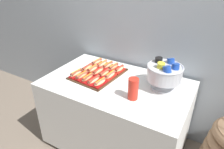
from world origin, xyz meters
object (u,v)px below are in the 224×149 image
at_px(buffet_table, 116,113).
at_px(hot_dog_0, 76,74).
at_px(punch_bowl, 165,73).
at_px(hot_dog_3, 94,80).
at_px(hot_dog_4, 100,83).
at_px(hot_dog_12, 108,66).
at_px(serving_tray, 98,74).
at_px(hot_dog_5, 87,68).
at_px(cup_stack, 133,89).
at_px(hot_dog_6, 93,69).
at_px(hot_dog_7, 98,71).
at_px(hot_dog_9, 110,75).
at_px(hot_dog_10, 97,62).
at_px(hot_dog_8, 104,74).
at_px(hot_dog_2, 88,78).
at_px(hot_dog_11, 102,64).
at_px(hot_dog_1, 82,76).
at_px(hot_dog_13, 113,67).
at_px(hot_dog_14, 119,69).

distance_m(buffet_table, hot_dog_0, 0.58).
bearing_deg(punch_bowl, hot_dog_3, -157.51).
xyz_separation_m(hot_dog_4, hot_dog_12, (-0.12, 0.34, 0.00)).
xyz_separation_m(hot_dog_0, hot_dog_3, (0.22, -0.02, -0.00)).
bearing_deg(serving_tray, hot_dog_4, -52.58).
distance_m(hot_dog_5, cup_stack, 0.68).
xyz_separation_m(serving_tray, cup_stack, (0.49, -0.21, 0.09)).
bearing_deg(hot_dog_6, hot_dog_7, -4.86).
bearing_deg(hot_dog_9, punch_bowl, 9.90).
height_order(hot_dog_3, hot_dog_10, hot_dog_10).
bearing_deg(hot_dog_8, hot_dog_2, -119.30).
bearing_deg(hot_dog_11, hot_dog_9, -41.11).
xyz_separation_m(buffet_table, hot_dog_7, (-0.24, 0.05, 0.41)).
bearing_deg(hot_dog_6, hot_dog_1, -94.86).
distance_m(serving_tray, hot_dog_4, 0.22).
bearing_deg(buffet_table, hot_dog_8, 163.84).
distance_m(buffet_table, hot_dog_6, 0.52).
xyz_separation_m(hot_dog_0, punch_bowl, (0.82, 0.23, 0.12)).
xyz_separation_m(hot_dog_10, cup_stack, (0.62, -0.39, 0.06)).
xyz_separation_m(hot_dog_5, hot_dog_7, (0.15, -0.01, 0.00)).
bearing_deg(hot_dog_2, punch_bowl, 19.71).
bearing_deg(punch_bowl, hot_dog_13, 171.75).
bearing_deg(hot_dog_1, buffet_table, 17.65).
bearing_deg(hot_dog_11, hot_dog_12, -4.86).
bearing_deg(buffet_table, cup_stack, -32.36).
bearing_deg(hot_dog_4, hot_dog_7, 127.42).
bearing_deg(hot_dog_2, hot_dog_4, -4.86).
bearing_deg(hot_dog_5, hot_dog_7, -4.86).
xyz_separation_m(hot_dog_4, cup_stack, (0.35, -0.03, 0.06)).
distance_m(buffet_table, hot_dog_10, 0.60).
xyz_separation_m(hot_dog_3, hot_dog_13, (0.03, 0.33, 0.00)).
height_order(buffet_table, hot_dog_12, hot_dog_12).
distance_m(hot_dog_2, hot_dog_5, 0.22).
height_order(hot_dog_10, punch_bowl, punch_bowl).
distance_m(hot_dog_0, hot_dog_14, 0.45).
distance_m(hot_dog_0, hot_dog_5, 0.17).
relative_size(hot_dog_8, hot_dog_9, 0.94).
height_order(hot_dog_2, hot_dog_12, hot_dog_12).
height_order(hot_dog_8, hot_dog_11, hot_dog_8).
distance_m(hot_dog_10, punch_bowl, 0.81).
xyz_separation_m(serving_tray, punch_bowl, (0.66, 0.08, 0.16)).
bearing_deg(hot_dog_9, hot_dog_4, -94.86).
xyz_separation_m(hot_dog_11, cup_stack, (0.55, -0.38, 0.06)).
height_order(hot_dog_5, punch_bowl, punch_bowl).
xyz_separation_m(hot_dog_2, hot_dog_5, (-0.14, 0.18, -0.00)).
bearing_deg(hot_dog_8, punch_bowl, 8.04).
bearing_deg(hot_dog_5, hot_dog_11, 60.70).
distance_m(hot_dog_0, hot_dog_2, 0.15).
bearing_deg(hot_dog_0, hot_dog_6, 60.70).
bearing_deg(hot_dog_5, hot_dog_6, -4.86).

